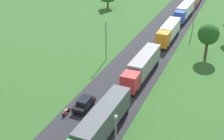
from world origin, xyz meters
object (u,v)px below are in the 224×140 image
at_px(truck_third, 169,31).
at_px(car_second, 84,103).
at_px(truck_fourth, 185,10).
at_px(motorcycle_courier, 66,111).
at_px(truck_lead, 99,125).
at_px(lamppost_second, 106,38).
at_px(truck_second, 142,66).
at_px(lamppost_third, 194,15).
at_px(tree_maple, 208,34).

bearing_deg(truck_third, car_second, -98.70).
bearing_deg(truck_fourth, motorcycle_courier, -97.03).
bearing_deg(truck_lead, lamppost_second, 112.08).
bearing_deg(truck_third, truck_second, -90.15).
xyz_separation_m(truck_third, lamppost_third, (4.04, 6.84, 2.25)).
distance_m(lamppost_third, tree_maple, 13.70).
height_order(truck_second, car_second, truck_second).
bearing_deg(lamppost_third, truck_third, -120.56).
bearing_deg(truck_lead, tree_maple, 73.93).
xyz_separation_m(truck_third, tree_maple, (8.80, -6.00, 2.66)).
bearing_deg(truck_fourth, truck_lead, -89.75).
relative_size(truck_second, truck_fourth, 1.01).
relative_size(truck_fourth, car_second, 3.26).
distance_m(truck_lead, truck_third, 35.74).
xyz_separation_m(motorcycle_courier, lamppost_third, (10.26, 39.69, 3.85)).
bearing_deg(truck_second, lamppost_third, 80.74).
bearing_deg(motorcycle_courier, truck_fourth, 82.97).
bearing_deg(lamppost_third, truck_lead, -95.11).
distance_m(motorcycle_courier, lamppost_third, 41.18).
bearing_deg(lamppost_third, truck_second, -99.26).
xyz_separation_m(truck_lead, truck_second, (-0.28, 17.51, -0.06)).
xyz_separation_m(truck_third, truck_fourth, (0.00, 17.57, 0.01)).
xyz_separation_m(truck_lead, truck_fourth, (-0.23, 53.31, -0.06)).
height_order(truck_second, tree_maple, tree_maple).
height_order(truck_lead, lamppost_third, lamppost_third).
height_order(truck_lead, car_second, truck_lead).
bearing_deg(lamppost_second, lamppost_third, 59.76).
distance_m(truck_lead, lamppost_second, 23.05).
bearing_deg(truck_second, car_second, -110.66).
bearing_deg(car_second, truck_second, 69.34).
relative_size(truck_lead, motorcycle_courier, 7.60).
relative_size(truck_third, motorcycle_courier, 6.28).
xyz_separation_m(truck_lead, car_second, (-4.90, 5.26, -1.38)).
distance_m(car_second, lamppost_second, 16.82).
distance_m(car_second, tree_maple, 28.22).
relative_size(lamppost_second, lamppost_third, 1.02).
height_order(truck_third, lamppost_second, lamppost_second).
relative_size(car_second, lamppost_third, 0.53).
xyz_separation_m(lamppost_second, tree_maple, (17.19, 8.48, 0.35)).
bearing_deg(truck_lead, truck_third, 90.37).
bearing_deg(car_second, tree_maple, 61.19).
distance_m(truck_second, truck_fourth, 35.80).
relative_size(motorcycle_courier, lamppost_third, 0.25).
distance_m(truck_lead, lamppost_third, 42.80).
bearing_deg(car_second, lamppost_third, 76.87).
height_order(truck_lead, tree_maple, tree_maple).
bearing_deg(tree_maple, truck_second, -125.88).
xyz_separation_m(lamppost_third, tree_maple, (4.76, -12.83, 0.42)).
height_order(truck_fourth, motorcycle_courier, truck_fourth).
xyz_separation_m(truck_second, motorcycle_courier, (-6.17, -14.63, -1.62)).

